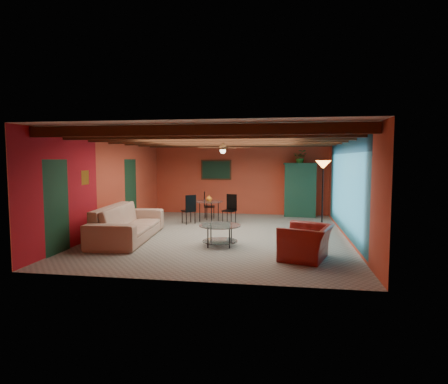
% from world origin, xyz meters
% --- Properties ---
extents(room, '(6.52, 8.01, 2.71)m').
position_xyz_m(room, '(0.00, 0.11, 2.36)').
color(room, gray).
rests_on(room, ground).
extents(sofa, '(1.42, 3.06, 0.87)m').
position_xyz_m(sofa, '(-2.31, -0.96, 0.43)').
color(sofa, tan).
rests_on(sofa, ground).
extents(armchair, '(1.22, 1.31, 0.70)m').
position_xyz_m(armchair, '(2.10, -2.24, 0.35)').
color(armchair, maroon).
rests_on(armchair, ground).
extents(coffee_table, '(1.05, 1.05, 0.51)m').
position_xyz_m(coffee_table, '(0.14, -1.32, 0.25)').
color(coffee_table, white).
rests_on(coffee_table, ground).
extents(dining_table, '(2.30, 2.30, 0.94)m').
position_xyz_m(dining_table, '(-0.79, 2.06, 0.47)').
color(dining_table, white).
rests_on(dining_table, ground).
extents(armoire, '(1.10, 0.60, 1.86)m').
position_xyz_m(armoire, '(2.20, 3.70, 0.93)').
color(armoire, brown).
rests_on(armoire, ground).
extents(floor_lamp, '(0.42, 0.42, 2.03)m').
position_xyz_m(floor_lamp, '(2.65, 0.26, 1.01)').
color(floor_lamp, black).
rests_on(floor_lamp, ground).
extents(ceiling_fan, '(1.50, 1.50, 0.44)m').
position_xyz_m(ceiling_fan, '(0.00, 0.00, 2.36)').
color(ceiling_fan, '#472614').
rests_on(ceiling_fan, ceiling).
extents(painting, '(1.05, 0.03, 0.65)m').
position_xyz_m(painting, '(-0.90, 3.96, 1.65)').
color(painting, black).
rests_on(painting, wall_back).
extents(potted_plant, '(0.52, 0.47, 0.52)m').
position_xyz_m(potted_plant, '(2.20, 3.70, 2.11)').
color(potted_plant, '#26661E').
rests_on(potted_plant, armoire).
extents(vase, '(0.25, 0.25, 0.20)m').
position_xyz_m(vase, '(-0.79, 2.06, 1.04)').
color(vase, orange).
rests_on(vase, dining_table).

